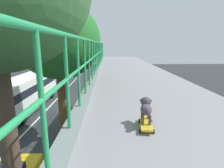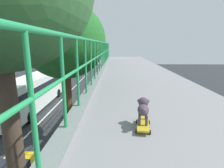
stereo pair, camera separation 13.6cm
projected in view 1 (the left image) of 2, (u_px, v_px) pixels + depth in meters
city_bus at (25, 92)px, 17.21m from camera, size 2.60×11.84×3.26m
roadside_tree_far at (59, 41)px, 10.63m from camera, size 5.07×5.07×8.95m
toy_skateboard at (146, 124)px, 2.44m from camera, size 0.25×0.48×0.08m
small_dog at (146, 107)px, 2.45m from camera, size 0.20×0.39×0.32m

